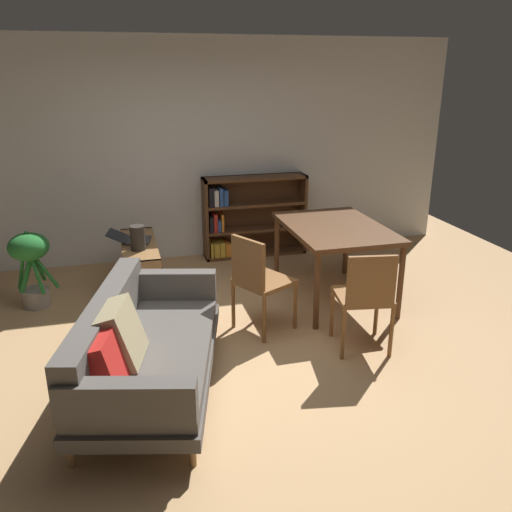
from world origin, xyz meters
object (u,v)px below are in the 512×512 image
object	(u,v)px
desk_speaker	(138,238)
bookshelf	(248,216)
open_laptop	(131,239)
dining_chair_near	(365,294)
dining_table	(335,233)
fabric_couch	(140,346)
potted_floor_plant	(30,260)
media_console	(141,269)
dining_chair_far	(258,278)

from	to	relation	value
desk_speaker	bookshelf	world-z (taller)	bookshelf
open_laptop	dining_chair_near	xyz separation A→B (m)	(1.84, -1.85, -0.07)
dining_table	bookshelf	world-z (taller)	bookshelf
open_laptop	dining_chair_near	world-z (taller)	dining_chair_near
fabric_couch	dining_chair_near	world-z (taller)	dining_chair_near
bookshelf	potted_floor_plant	bearing A→B (deg)	-157.87
fabric_couch	dining_table	world-z (taller)	dining_table
fabric_couch	dining_chair_near	distance (m)	1.88
desk_speaker	dining_chair_near	distance (m)	2.37
dining_table	dining_chair_near	xyz separation A→B (m)	(-0.19, -1.11, -0.20)
media_console	dining_chair_near	bearing A→B (deg)	-44.84
media_console	dining_chair_near	xyz separation A→B (m)	(1.77, -1.76, 0.25)
potted_floor_plant	dining_table	size ratio (longest dim) A/B	0.59
potted_floor_plant	fabric_couch	bearing A→B (deg)	-61.56
potted_floor_plant	bookshelf	bearing A→B (deg)	22.13
open_laptop	potted_floor_plant	distance (m)	1.02
media_console	dining_chair_far	bearing A→B (deg)	-49.63
fabric_couch	potted_floor_plant	size ratio (longest dim) A/B	2.55
media_console	open_laptop	xyz separation A→B (m)	(-0.07, 0.09, 0.32)
dining_table	dining_chair_near	size ratio (longest dim) A/B	1.49
potted_floor_plant	dining_table	bearing A→B (deg)	-10.91
fabric_couch	dining_chair_far	size ratio (longest dim) A/B	2.23
dining_chair_far	dining_chair_near	bearing A→B (deg)	-37.25
dining_table	media_console	bearing A→B (deg)	161.67
dining_table	dining_chair_near	bearing A→B (deg)	-99.43
potted_floor_plant	bookshelf	size ratio (longest dim) A/B	0.61
bookshelf	media_console	bearing A→B (deg)	-146.23
desk_speaker	dining_chair_far	size ratio (longest dim) A/B	0.27
dining_chair_far	media_console	bearing A→B (deg)	130.37
fabric_couch	media_console	distance (m)	1.87
potted_floor_plant	dining_chair_far	xyz separation A→B (m)	(2.07, -1.11, 0.02)
bookshelf	dining_table	bearing A→B (deg)	-71.75
dining_chair_near	bookshelf	distance (m)	2.74
media_console	potted_floor_plant	bearing A→B (deg)	-176.63
open_laptop	dining_chair_near	size ratio (longest dim) A/B	0.54
fabric_couch	dining_chair_far	world-z (taller)	dining_chair_far
media_console	dining_chair_far	world-z (taller)	dining_chair_far
media_console	dining_table	size ratio (longest dim) A/B	0.85
dining_chair_near	dining_chair_far	world-z (taller)	dining_chair_far
desk_speaker	dining_table	distance (m)	2.02
fabric_couch	dining_table	distance (m)	2.42
fabric_couch	bookshelf	xyz separation A→B (m)	(1.53, 2.82, 0.15)
fabric_couch	open_laptop	size ratio (longest dim) A/B	4.19
dining_chair_near	bookshelf	xyz separation A→B (m)	(-0.34, 2.72, -0.02)
fabric_couch	bookshelf	world-z (taller)	bookshelf
media_console	fabric_couch	bearing A→B (deg)	-93.13
open_laptop	desk_speaker	size ratio (longest dim) A/B	1.96
media_console	bookshelf	xyz separation A→B (m)	(1.43, 0.96, 0.23)
potted_floor_plant	dining_chair_far	bearing A→B (deg)	-28.16
potted_floor_plant	dining_chair_near	bearing A→B (deg)	-30.81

